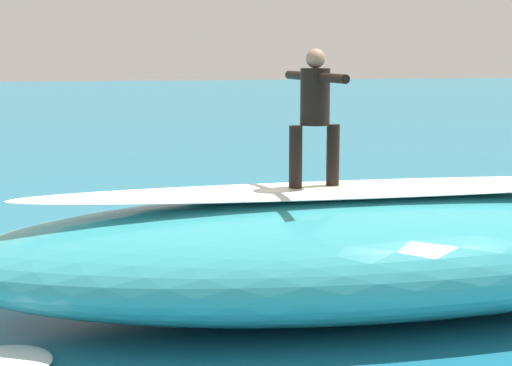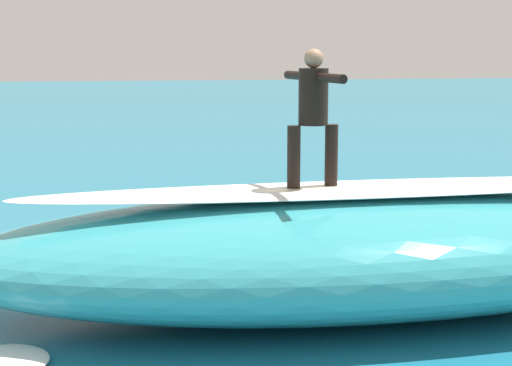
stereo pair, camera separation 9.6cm
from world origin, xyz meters
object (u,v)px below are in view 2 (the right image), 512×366
surfboard_riding (312,190)px  surfer_riding (313,107)px  surfer_paddling (212,217)px  surfboard_paddling (218,226)px

surfboard_riding → surfer_riding: size_ratio=1.30×
surfer_riding → surfer_paddling: 4.82m
surfboard_riding → surfer_riding: (0.00, -0.00, 0.89)m
surfboard_paddling → surfer_paddling: bearing=180.0°
surfer_riding → surfboard_paddling: surfer_riding is taller
surfboard_riding → surfboard_paddling: 4.61m
surfboard_paddling → surfer_paddling: 0.20m
surfboard_riding → surfer_paddling: (0.55, -4.33, -1.14)m
surfer_riding → surfboard_paddling: 4.93m
surfboard_riding → surfer_paddling: bearing=-93.6°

